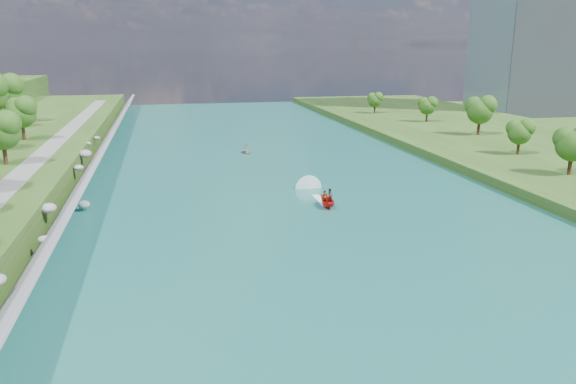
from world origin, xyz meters
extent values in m
plane|color=#2D5119|center=(0.00, 0.00, 0.00)|extent=(260.00, 260.00, 0.00)
cube|color=#1A655A|center=(0.00, 20.00, 0.05)|extent=(55.00, 240.00, 0.10)
cube|color=slate|center=(-25.85, 20.00, 1.80)|extent=(3.54, 236.00, 4.05)
ellipsoid|color=gray|center=(-26.13, 3.75, 2.04)|extent=(1.08, 0.88, 0.69)
ellipsoid|color=gray|center=(-27.03, 11.07, 2.89)|extent=(1.60, 1.93, 0.95)
ellipsoid|color=gray|center=(-24.78, 19.13, 0.85)|extent=(1.33, 1.23, 0.98)
ellipsoid|color=gray|center=(-26.81, 31.12, 2.78)|extent=(1.31, 1.43, 0.76)
ellipsoid|color=gray|center=(-26.83, 38.73, 3.25)|extent=(1.81, 2.20, 1.20)
ellipsoid|color=gray|center=(-27.45, 47.44, 3.32)|extent=(0.96, 0.92, 0.55)
ellipsoid|color=gray|center=(-26.94, 55.22, 2.99)|extent=(1.12, 1.21, 0.63)
cube|color=gray|center=(-32.50, 20.00, 3.55)|extent=(3.00, 200.00, 0.10)
cube|color=gray|center=(82.50, 95.00, 30.00)|extent=(22.00, 22.00, 60.00)
ellipsoid|color=#285015|center=(-35.83, 31.72, 7.66)|extent=(4.99, 4.99, 8.32)
ellipsoid|color=#285015|center=(-38.02, 52.21, 7.74)|extent=(5.09, 5.09, 8.48)
ellipsoid|color=#285015|center=(-45.99, 76.55, 9.20)|extent=(6.84, 6.84, 11.39)
ellipsoid|color=#285015|center=(38.47, 18.16, 5.44)|extent=(4.72, 4.72, 7.87)
ellipsoid|color=#285015|center=(40.55, 32.92, 4.87)|extent=(4.04, 4.04, 6.73)
ellipsoid|color=#285015|center=(45.07, 52.63, 6.01)|extent=(5.41, 5.41, 9.02)
ellipsoid|color=#285015|center=(43.78, 72.75, 4.90)|extent=(4.08, 4.08, 6.81)
ellipsoid|color=#285015|center=(38.17, 91.36, 4.68)|extent=(3.81, 3.81, 6.35)
imported|color=red|center=(3.14, 14.79, 0.79)|extent=(1.63, 3.68, 1.38)
imported|color=#66605B|center=(2.74, 14.39, 1.33)|extent=(0.66, 0.45, 1.75)
imported|color=#66605B|center=(3.64, 15.29, 1.30)|extent=(1.04, 0.99, 1.70)
cube|color=white|center=(3.14, 17.79, 0.13)|extent=(0.90, 5.00, 0.06)
imported|color=gray|center=(-1.42, 50.49, 0.38)|extent=(2.44, 3.06, 0.56)
imported|color=#66605B|center=(-1.42, 50.49, 1.01)|extent=(0.72, 0.54, 1.32)
camera|label=1|loc=(-15.06, -46.67, 18.72)|focal=35.00mm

